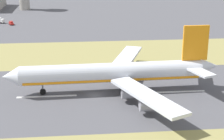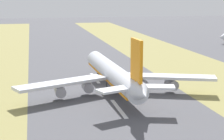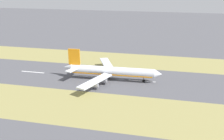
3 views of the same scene
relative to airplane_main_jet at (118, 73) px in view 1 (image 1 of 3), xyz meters
The scene contains 6 objects.
ground_plane 9.91m from the airplane_main_jet, 108.01° to the left, with size 800.00×800.00×0.00m, color #4C4C51.
grass_median_east 43.64m from the airplane_main_jet, ahead, with size 40.00×600.00×0.01m, color olive.
centreline_dash_mid 19.22m from the airplane_main_jet, 97.66° to the right, with size 1.20×18.00×0.01m, color silver.
centreline_dash_far 22.84m from the airplane_main_jet, 96.34° to the left, with size 1.20×18.00×0.01m, color silver.
airplane_main_jet is the anchor object (origin of this frame).
apron_car 115.78m from the airplane_main_jet, 25.28° to the left, with size 4.75×3.51×2.03m.
Camera 1 is at (-105.65, 4.47, 44.00)m, focal length 60.00 mm.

